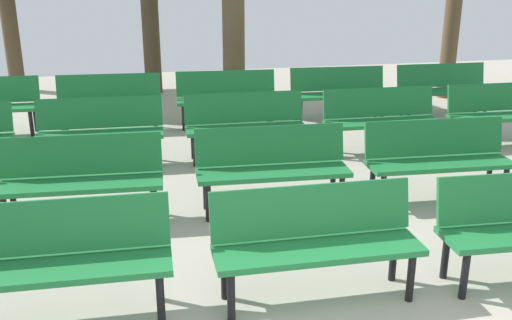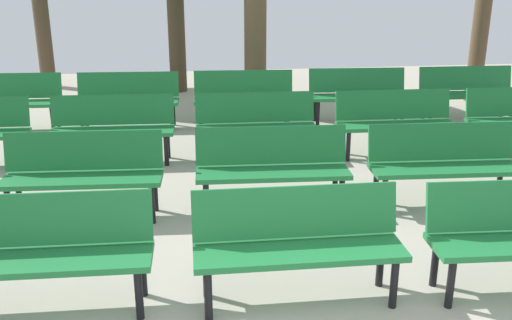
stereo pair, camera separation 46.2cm
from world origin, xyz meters
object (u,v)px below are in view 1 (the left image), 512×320
(bench_r3_c3, at_px, (339,90))
(bench_r3_c4, at_px, (443,86))
(bench_r2_c4, at_px, (502,110))
(bench_r0_c2, at_px, (316,237))
(bench_r1_c2, at_px, (272,164))
(bench_r0_c1, at_px, (59,255))
(bench_r2_c1, at_px, (100,128))
(bench_r2_c3, at_px, (381,116))
(bench_r2_c2, at_px, (245,122))
(bench_r3_c2, at_px, (226,95))
(bench_r1_c1, at_px, (81,175))
(bench_r3_c1, at_px, (109,99))
(bench_r1_c3, at_px, (438,155))

(bench_r3_c3, distance_m, bench_r3_c4, 1.89)
(bench_r2_c4, bearing_deg, bench_r0_c2, -137.21)
(bench_r1_c2, bearing_deg, bench_r3_c4, 44.03)
(bench_r0_c1, height_order, bench_r2_c1, same)
(bench_r1_c2, bearing_deg, bench_r2_c1, 137.79)
(bench_r2_c3, relative_size, bench_r2_c4, 1.00)
(bench_r2_c3, bearing_deg, bench_r2_c4, -0.46)
(bench_r2_c2, bearing_deg, bench_r3_c2, 90.57)
(bench_r0_c1, height_order, bench_r1_c1, same)
(bench_r3_c1, distance_m, bench_r3_c3, 3.75)
(bench_r0_c2, xyz_separation_m, bench_r2_c1, (-1.75, 3.59, 0.00))
(bench_r2_c1, bearing_deg, bench_r0_c2, -61.40)
(bench_r3_c2, distance_m, bench_r3_c4, 3.78)
(bench_r1_c3, distance_m, bench_r3_c4, 4.03)
(bench_r2_c4, bearing_deg, bench_r3_c1, 162.75)
(bench_r2_c4, xyz_separation_m, bench_r3_c4, (0.06, 1.78, 0.00))
(bench_r1_c1, bearing_deg, bench_r3_c2, 62.68)
(bench_r2_c2, xyz_separation_m, bench_r2_c3, (1.90, -0.09, 0.00))
(bench_r3_c1, bearing_deg, bench_r2_c1, -88.58)
(bench_r3_c1, bearing_deg, bench_r2_c4, -15.64)
(bench_r1_c1, distance_m, bench_r2_c3, 4.21)
(bench_r0_c2, height_order, bench_r2_c1, same)
(bench_r1_c1, bearing_deg, bench_r2_c2, 43.46)
(bench_r1_c2, relative_size, bench_r3_c1, 1.00)
(bench_r1_c1, distance_m, bench_r3_c4, 6.69)
(bench_r3_c1, relative_size, bench_r3_c3, 1.00)
(bench_r0_c1, xyz_separation_m, bench_r2_c2, (2.04, 3.38, 0.00))
(bench_r2_c1, height_order, bench_r2_c4, same)
(bench_r1_c1, xyz_separation_m, bench_r1_c3, (3.79, -0.18, 0.00))
(bench_r0_c2, bearing_deg, bench_r2_c3, 59.76)
(bench_r0_c2, bearing_deg, bench_r1_c1, 136.39)
(bench_r0_c1, relative_size, bench_r3_c3, 0.99)
(bench_r3_c3, bearing_deg, bench_r2_c4, -41.58)
(bench_r2_c3, bearing_deg, bench_r3_c4, 43.27)
(bench_r1_c3, height_order, bench_r2_c4, same)
(bench_r2_c4, xyz_separation_m, bench_r3_c1, (-5.57, 1.96, 0.00))
(bench_r0_c2, bearing_deg, bench_r0_c1, 177.34)
(bench_r1_c1, bearing_deg, bench_r2_c3, 25.61)
(bench_r2_c3, relative_size, bench_r3_c4, 1.00)
(bench_r2_c1, bearing_deg, bench_r1_c2, -42.51)
(bench_r2_c2, xyz_separation_m, bench_r2_c4, (3.76, -0.14, 0.00))
(bench_r0_c1, distance_m, bench_r2_c1, 3.48)
(bench_r1_c1, bearing_deg, bench_r3_c1, 90.45)
(bench_r2_c3, xyz_separation_m, bench_r3_c4, (1.91, 1.72, 0.00))
(bench_r1_c3, relative_size, bench_r3_c2, 1.00)
(bench_r0_c2, xyz_separation_m, bench_r1_c2, (0.08, 1.75, 0.00))
(bench_r1_c2, bearing_deg, bench_r0_c2, -89.70)
(bench_r0_c1, xyz_separation_m, bench_r3_c3, (3.97, 5.08, 0.00))
(bench_r1_c3, xyz_separation_m, bench_r2_c4, (1.97, 1.71, 0.00))
(bench_r3_c2, bearing_deg, bench_r3_c1, -178.60)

